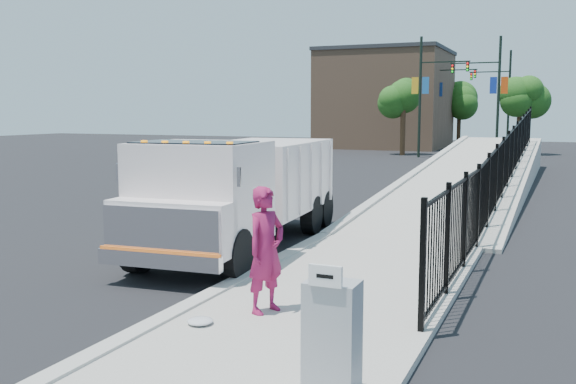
% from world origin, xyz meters
% --- Properties ---
extents(ground, '(120.00, 120.00, 0.00)m').
position_xyz_m(ground, '(0.00, 0.00, 0.00)').
color(ground, black).
rests_on(ground, ground).
extents(sidewalk, '(3.55, 12.00, 0.12)m').
position_xyz_m(sidewalk, '(1.93, -2.00, 0.06)').
color(sidewalk, '#9E998E').
rests_on(sidewalk, ground).
extents(curb, '(0.30, 12.00, 0.16)m').
position_xyz_m(curb, '(0.00, -2.00, 0.08)').
color(curb, '#ADAAA3').
rests_on(curb, ground).
extents(ramp, '(3.95, 24.06, 3.19)m').
position_xyz_m(ramp, '(2.12, 16.00, 0.00)').
color(ramp, '#9E998E').
rests_on(ramp, ground).
extents(iron_fence, '(0.10, 28.00, 1.80)m').
position_xyz_m(iron_fence, '(3.55, 12.00, 0.90)').
color(iron_fence, black).
rests_on(iron_fence, ground).
extents(truck, '(2.97, 7.64, 2.56)m').
position_xyz_m(truck, '(-1.42, 2.18, 1.44)').
color(truck, black).
rests_on(truck, ground).
extents(worker, '(0.66, 0.80, 1.89)m').
position_xyz_m(worker, '(1.24, -2.06, 1.07)').
color(worker, maroon).
rests_on(worker, sidewalk).
extents(utility_cabinet, '(0.55, 0.40, 1.25)m').
position_xyz_m(utility_cabinet, '(3.10, -4.40, 0.75)').
color(utility_cabinet, gray).
rests_on(utility_cabinet, sidewalk).
extents(arrow_sign, '(0.35, 0.04, 0.22)m').
position_xyz_m(arrow_sign, '(3.10, -4.62, 1.48)').
color(arrow_sign, white).
rests_on(arrow_sign, utility_cabinet).
extents(debris, '(0.37, 0.37, 0.09)m').
position_xyz_m(debris, '(0.62, -2.95, 0.17)').
color(debris, silver).
rests_on(debris, sidewalk).
extents(light_pole_0, '(3.77, 0.22, 8.00)m').
position_xyz_m(light_pole_0, '(-3.44, 32.77, 4.36)').
color(light_pole_0, black).
rests_on(light_pole_0, ground).
extents(light_pole_1, '(3.78, 0.22, 8.00)m').
position_xyz_m(light_pole_1, '(0.82, 34.44, 4.36)').
color(light_pole_1, black).
rests_on(light_pole_1, ground).
extents(light_pole_2, '(3.77, 0.22, 8.00)m').
position_xyz_m(light_pole_2, '(-4.05, 41.50, 4.36)').
color(light_pole_2, black).
rests_on(light_pole_2, ground).
extents(light_pole_3, '(3.77, 0.22, 8.00)m').
position_xyz_m(light_pole_3, '(0.67, 45.17, 4.36)').
color(light_pole_3, black).
rests_on(light_pole_3, ground).
extents(tree_0, '(2.44, 2.44, 5.22)m').
position_xyz_m(tree_0, '(-5.23, 34.37, 3.93)').
color(tree_0, '#382314').
rests_on(tree_0, ground).
extents(tree_1, '(2.35, 2.35, 5.18)m').
position_xyz_m(tree_1, '(2.27, 38.06, 3.93)').
color(tree_1, '#382314').
rests_on(tree_1, ground).
extents(tree_2, '(3.18, 3.18, 5.59)m').
position_xyz_m(tree_2, '(-3.59, 49.50, 3.97)').
color(tree_2, '#382314').
rests_on(tree_2, ground).
extents(building, '(10.00, 10.00, 8.00)m').
position_xyz_m(building, '(-9.00, 44.00, 4.00)').
color(building, '#8C664C').
rests_on(building, ground).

